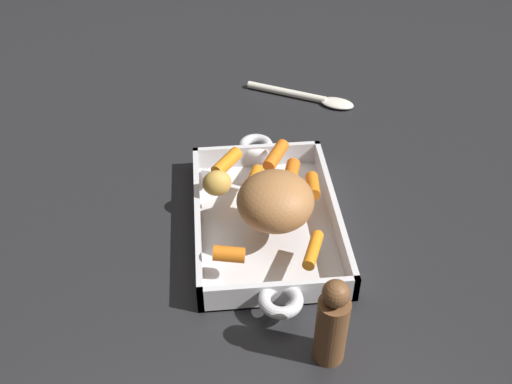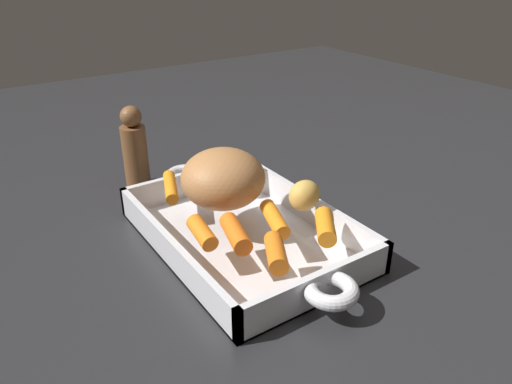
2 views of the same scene
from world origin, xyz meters
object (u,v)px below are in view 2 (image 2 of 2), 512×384
pork_roast (223,178)px  baby_carrot_northwest (171,187)px  baby_carrot_long (235,233)px  pepper_mill (135,149)px  baby_carrot_southeast (240,167)px  baby_carrot_southwest (276,253)px  roasting_dish (243,232)px  baby_carrot_center_left (202,233)px  baby_carrot_northeast (275,219)px  baby_carrot_center_right (325,226)px  potato_corner (305,195)px

pork_roast → baby_carrot_northwest: (-0.08, -0.05, -0.03)m
baby_carrot_long → pepper_mill: size_ratio=0.50×
baby_carrot_northwest → baby_carrot_southeast: (0.00, 0.12, 0.00)m
pork_roast → baby_carrot_southwest: bearing=-7.4°
roasting_dish → pepper_mill: size_ratio=3.00×
baby_carrot_center_left → pepper_mill: 0.28m
roasting_dish → baby_carrot_center_left: baby_carrot_center_left is taller
baby_carrot_northwest → pepper_mill: pepper_mill is taller
baby_carrot_northwest → baby_carrot_northeast: baby_carrot_northeast is taller
baby_carrot_northeast → roasting_dish: bearing=-162.8°
baby_carrot_northeast → baby_carrot_center_left: bearing=-103.3°
baby_carrot_center_left → baby_carrot_southwest: bearing=29.7°
baby_carrot_southwest → pepper_mill: 0.37m
pork_roast → baby_carrot_northwest: bearing=-148.4°
baby_carrot_northeast → baby_carrot_center_left: 0.10m
roasting_dish → baby_carrot_southwest: bearing=-13.8°
baby_carrot_northeast → pepper_mill: 0.31m
baby_carrot_center_right → baby_carrot_northwest: bearing=-152.5°
baby_carrot_southeast → baby_carrot_northeast: (0.16, -0.05, -0.00)m
pork_roast → baby_carrot_northeast: pork_roast is taller
pepper_mill → pork_roast: bearing=12.0°
roasting_dish → pork_roast: size_ratio=3.63×
baby_carrot_long → pepper_mill: pepper_mill is taller
baby_carrot_northwest → baby_carrot_center_left: baby_carrot_center_left is taller
baby_carrot_northeast → pepper_mill: (-0.30, -0.07, 0.01)m
potato_corner → pepper_mill: (-0.29, -0.13, -0.00)m
baby_carrot_northwest → baby_carrot_center_right: 0.24m
baby_carrot_southeast → potato_corner: potato_corner is taller
baby_carrot_northwest → baby_carrot_southwest: size_ratio=1.09×
pork_roast → baby_carrot_center_right: 0.16m
roasting_dish → baby_carrot_northwest: size_ratio=5.96×
baby_carrot_northwest → potato_corner: potato_corner is taller
baby_carrot_center_right → pork_roast: bearing=-154.8°
baby_carrot_long → baby_carrot_northeast: (-0.00, 0.06, -0.00)m
baby_carrot_northwest → baby_carrot_center_left: 0.14m
baby_carrot_long → baby_carrot_southwest: size_ratio=1.08×
baby_carrot_center_left → baby_carrot_northwest: bearing=170.8°
baby_carrot_long → baby_carrot_center_left: size_ratio=1.32×
baby_carrot_southwest → baby_carrot_northeast: (-0.06, 0.04, -0.00)m
roasting_dish → baby_carrot_long: bearing=-39.7°
pork_roast → pepper_mill: (-0.22, -0.05, -0.02)m
roasting_dish → baby_carrot_center_left: (0.03, -0.08, 0.04)m
baby_carrot_southwest → baby_carrot_center_right: bearing=98.1°
pork_roast → pepper_mill: 0.22m
roasting_dish → baby_carrot_center_left: bearing=-69.4°
pepper_mill → baby_carrot_center_left: bearing=-4.8°
pork_roast → baby_carrot_southeast: size_ratio=2.58×
baby_carrot_center_right → baby_carrot_southeast: same height
baby_carrot_northwest → baby_carrot_long: size_ratio=1.01×
baby_carrot_northwest → baby_carrot_long: bearing=3.3°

